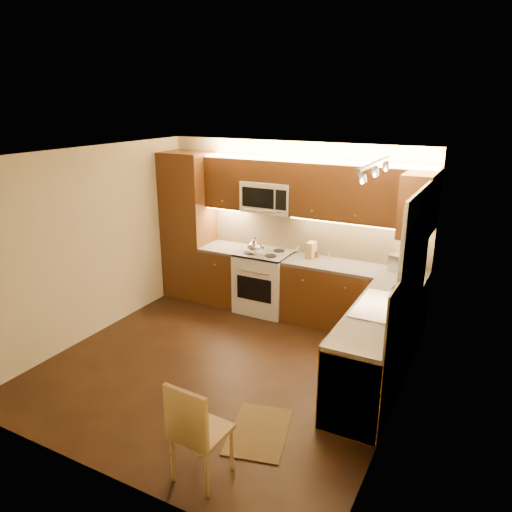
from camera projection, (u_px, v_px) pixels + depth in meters
The scene contains 37 objects.
floor at pixel (224, 365), 5.82m from camera, with size 4.00×4.00×0.01m, color black.
ceiling at pixel (219, 155), 5.05m from camera, with size 4.00×4.00×0.01m, color beige.
wall_back at pixel (292, 228), 7.12m from camera, with size 4.00×0.01×2.50m, color beige.
wall_front at pixel (87, 343), 3.75m from camera, with size 4.00×0.01×2.50m, color beige.
wall_left at pixel (91, 244), 6.32m from camera, with size 0.01×4.00×2.50m, color beige.
wall_right at pixel (402, 300), 4.55m from camera, with size 0.01×4.00×2.50m, color beige.
pantry at pixel (189, 226), 7.62m from camera, with size 0.70×0.60×2.30m, color #42200E.
base_cab_back_left at pixel (226, 275), 7.56m from camera, with size 0.62×0.60×0.86m, color #42200E.
counter_back_left at pixel (225, 248), 7.42m from camera, with size 0.62×0.60×0.04m, color #3B3835.
base_cab_back_right at pixel (352, 299), 6.66m from camera, with size 1.92×0.60×0.86m, color #42200E.
counter_back_right at pixel (354, 268), 6.52m from camera, with size 1.92×0.60×0.04m, color #3B3835.
base_cab_right at pixel (375, 351), 5.28m from camera, with size 0.60×2.00×0.86m, color #42200E.
counter_right at pixel (378, 314), 5.14m from camera, with size 0.60×2.00×0.04m, color #3B3835.
dishwasher at pixel (357, 383), 4.69m from camera, with size 0.58×0.60×0.84m, color silver.
backsplash_back at pixel (314, 234), 6.97m from camera, with size 3.30×0.02×0.60m, color tan.
backsplash_right at pixel (409, 291), 4.91m from camera, with size 0.02×2.00×0.60m, color tan.
upper_cab_back_left at pixel (228, 182), 7.22m from camera, with size 0.62×0.35×0.75m, color #42200E.
upper_cab_back_right at pixel (361, 194), 6.32m from camera, with size 1.92×0.35×0.75m, color #42200E.
upper_cab_bridge at pixel (270, 170), 6.84m from camera, with size 0.76×0.35×0.31m, color #42200E.
upper_cab_right_corner at pixel (417, 206), 5.62m from camera, with size 0.35×0.50×0.75m, color #42200E.
stove at pixel (264, 281), 7.22m from camera, with size 0.76×0.65×0.92m, color silver, non-canonical shape.
microwave at pixel (269, 197), 6.95m from camera, with size 0.76×0.38×0.44m, color silver, non-canonical shape.
window_frame at pixel (415, 249), 4.91m from camera, with size 0.03×1.44×1.24m, color silver.
window_blinds at pixel (413, 249), 4.92m from camera, with size 0.02×1.36×1.16m, color silver.
sink at pixel (382, 300), 5.23m from camera, with size 0.52×0.86×0.15m, color silver, non-canonical shape.
faucet at pixel (400, 297), 5.13m from camera, with size 0.20×0.04×0.30m, color silver, non-canonical shape.
track_light_bar at pixel (376, 163), 4.71m from camera, with size 0.04×1.20×0.03m, color silver.
kettle at pixel (254, 245), 6.96m from camera, with size 0.22×0.22×0.25m, color silver, non-canonical shape.
toaster_oven at pixel (406, 264), 6.29m from camera, with size 0.38×0.28×0.23m, color silver.
knife_block at pixel (311, 250), 6.86m from camera, with size 0.10×0.17×0.23m, color #9A7A45.
spice_jar_a at pixel (298, 251), 7.05m from camera, with size 0.05×0.05×0.09m, color silver.
spice_jar_b at pixel (317, 255), 6.87m from camera, with size 0.04×0.04×0.09m, color brown.
spice_jar_c at pixel (329, 255), 6.86m from camera, with size 0.04×0.04×0.09m, color silver.
spice_jar_d at pixel (298, 250), 7.07m from camera, with size 0.04×0.04×0.10m, color olive.
soap_bottle at pixel (400, 290), 5.49m from camera, with size 0.08×0.08×0.18m, color #B3B2B7.
rug at pixel (259, 431), 4.64m from camera, with size 0.54×0.80×0.01m, color black.
dining_chair at pixel (202, 429), 3.98m from camera, with size 0.41×0.41×0.93m, color #9A7A45, non-canonical shape.
Camera 1 is at (2.72, -4.36, 3.05)m, focal length 33.86 mm.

